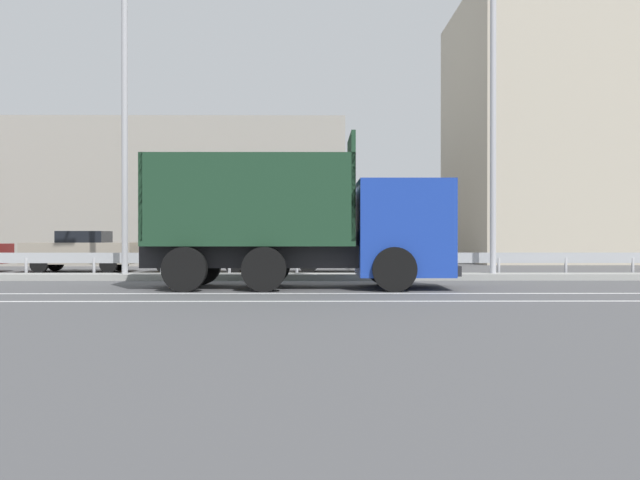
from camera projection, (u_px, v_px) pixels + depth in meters
ground_plane at (374, 286)px, 19.17m from camera, size 320.00×320.00×0.00m
lane_strip_0 at (295, 293)px, 16.76m from camera, size 54.30×0.16×0.01m
lane_strip_1 at (293, 301)px, 14.78m from camera, size 54.30×0.16×0.01m
median_island at (366, 277)px, 22.07m from camera, size 29.86×1.10×0.18m
median_guardrail at (364, 259)px, 22.89m from camera, size 54.30×0.09×0.78m
dump_truck at (339, 233)px, 18.55m from camera, size 7.63×2.80×3.76m
median_road_sign at (386, 239)px, 22.07m from camera, size 0.81×0.16×2.24m
street_lamp_1 at (123, 107)px, 21.67m from camera, size 0.71×2.24×9.09m
street_lamp_2 at (495, 93)px, 21.97m from camera, size 0.71×2.75×9.89m
parked_car_2 at (82, 251)px, 26.76m from camera, size 3.88×1.95×1.46m
parked_car_3 at (204, 255)px, 26.49m from camera, size 3.90×1.91×1.19m
parked_car_4 at (344, 251)px, 26.46m from camera, size 4.00×2.10×1.48m
background_building_0 at (157, 199)px, 38.48m from camera, size 18.80×13.73×6.41m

